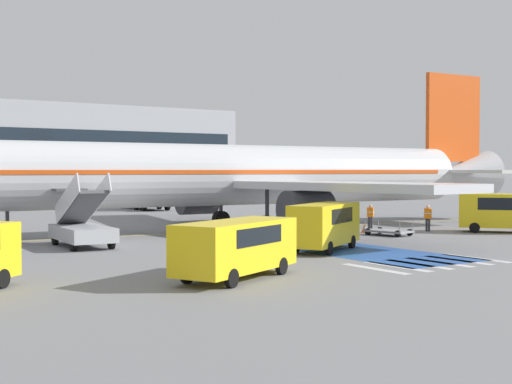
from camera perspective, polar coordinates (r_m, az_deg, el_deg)
ground_plane at (r=44.81m, az=-4.76°, el=-3.19°), size 600.00×600.00×0.00m
apron_leadline_yellow at (r=44.89m, az=-2.98°, el=-3.17°), size 80.43×5.11×0.01m
apron_stand_patch_blue at (r=35.28m, az=6.96°, el=-4.53°), size 4.89×13.97×0.01m
apron_walkway_bar_0 at (r=28.40m, az=9.49°, el=-6.08°), size 0.44×3.60×0.01m
apron_walkway_bar_1 at (r=29.23m, az=11.22°, el=-5.86°), size 0.44×3.60×0.01m
apron_walkway_bar_2 at (r=30.08m, az=12.84°, el=-5.66°), size 0.44×3.60×0.01m
apron_walkway_bar_3 at (r=30.96m, az=14.37°, el=-5.46°), size 0.44×3.60×0.01m
apron_walkway_bar_4 at (r=31.86m, az=15.82°, el=-5.27°), size 0.44×3.60×0.01m
apron_walkway_bar_5 at (r=32.78m, az=17.18°, el=-5.08°), size 0.44×3.60×0.01m
airliner at (r=45.02m, az=-2.26°, el=1.37°), size 46.67×33.06×11.19m
boarding_stairs_forward at (r=36.91m, az=-13.75°, el=-2.81°), size 2.49×5.34×3.74m
fuel_tanker at (r=70.76m, az=-8.86°, el=0.09°), size 3.20×8.63×3.58m
service_van_0 at (r=25.34m, az=-1.58°, el=-4.18°), size 5.88×4.19×2.06m
service_van_1 at (r=46.76m, az=18.95°, el=-1.34°), size 4.72×5.08×2.38m
service_van_3 at (r=34.28m, az=5.52°, el=-2.47°), size 5.46×4.19×2.25m
baggage_cart at (r=42.86m, az=10.56°, el=-3.09°), size 2.01×2.86×0.87m
ground_crew_0 at (r=43.14m, az=3.63°, el=-1.99°), size 0.31×0.47×1.80m
ground_crew_1 at (r=46.12m, az=13.59°, el=-1.89°), size 0.36×0.48×1.67m
ground_crew_2 at (r=47.76m, az=9.13°, el=-1.80°), size 0.43×0.49×1.60m
ground_crew_3 at (r=42.35m, az=4.65°, el=-2.20°), size 0.49×0.42×1.64m
traffic_cone_1 at (r=44.60m, az=8.68°, el=-2.90°), size 0.45×0.45×0.50m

